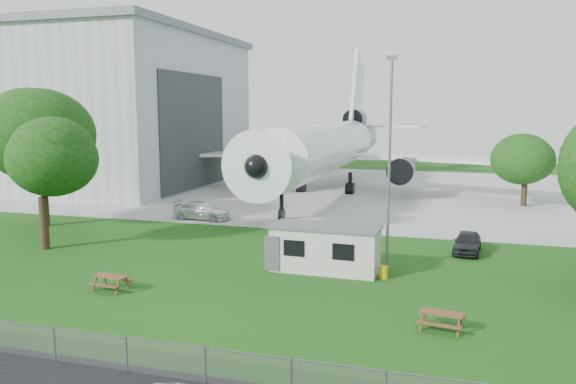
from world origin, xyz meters
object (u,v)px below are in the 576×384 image
(hangar, at_px, (56,108))
(site_cabin, at_px, (326,248))
(airliner, at_px, (327,145))
(picnic_east, at_px, (441,330))
(picnic_west, at_px, (111,290))

(hangar, xyz_separation_m, site_cabin, (42.84, -31.11, -8.09))
(airliner, bearing_deg, picnic_east, -70.58)
(airliner, bearing_deg, picnic_west, -94.40)
(hangar, height_order, airliner, hangar)
(hangar, bearing_deg, picnic_east, -37.80)
(site_cabin, bearing_deg, picnic_west, -145.92)
(picnic_west, bearing_deg, site_cabin, 41.77)
(site_cabin, height_order, picnic_west, site_cabin)
(picnic_west, bearing_deg, airliner, 93.29)
(airliner, distance_m, site_cabin, 31.97)
(airliner, xyz_separation_m, site_cabin, (6.86, -30.97, -3.96))
(site_cabin, xyz_separation_m, picnic_west, (-9.75, -6.60, -1.31))
(hangar, bearing_deg, site_cabin, -35.99)
(hangar, distance_m, site_cabin, 53.56)
(site_cabin, distance_m, picnic_west, 11.85)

